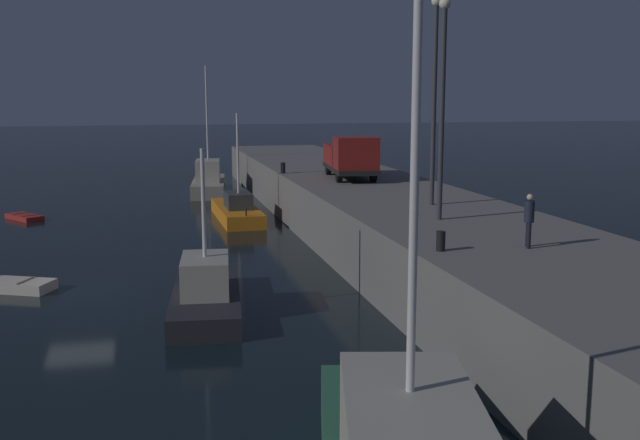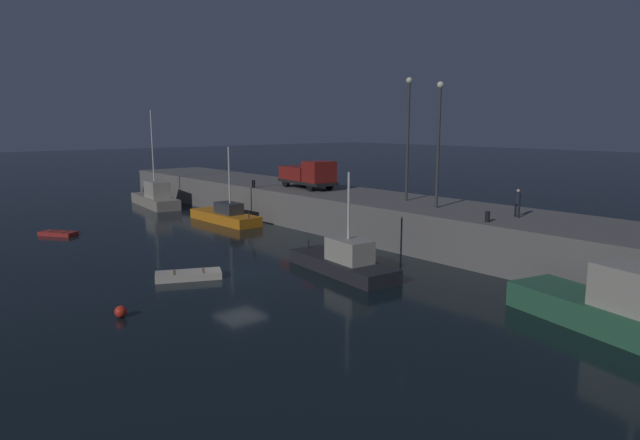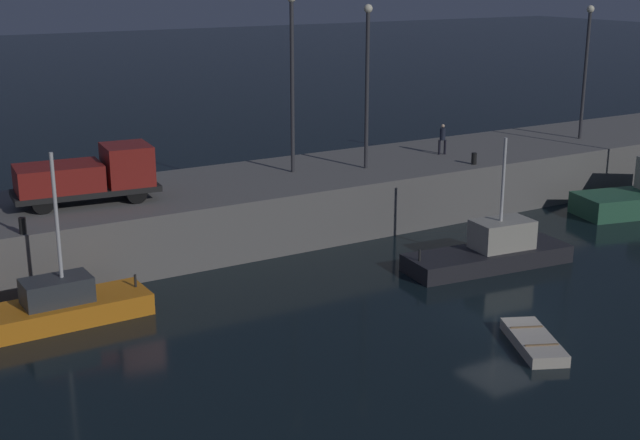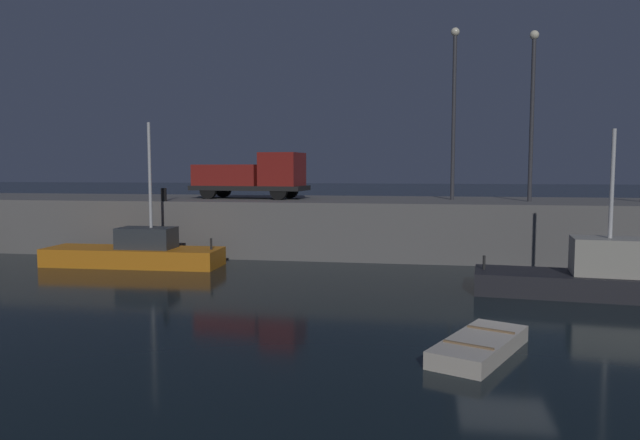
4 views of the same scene
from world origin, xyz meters
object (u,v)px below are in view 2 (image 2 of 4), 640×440
fishing_trawler_red (226,215)px  fishing_boat_white (630,311)px  utility_truck (308,174)px  bollard_west (487,217)px  dockworker (518,201)px  fishing_boat_orange (156,197)px  bollard_central (254,184)px  fishing_boat_blue (344,261)px  dinghy_orange_near (188,275)px  mooring_buoy_near (121,312)px  lamp_post_west (408,130)px  lamp_post_east (439,135)px  rowboat_white_mid (58,233)px

fishing_trawler_red → fishing_boat_white: fishing_boat_white is taller
utility_truck → bollard_west: (19.51, -2.63, -0.92)m
dockworker → bollard_west: size_ratio=2.76×
fishing_boat_orange → utility_truck: 18.02m
fishing_boat_orange → bollard_central: 13.43m
bollard_central → utility_truck: bearing=41.3°
fishing_boat_white → fishing_boat_blue: bearing=-171.3°
dinghy_orange_near → fishing_trawler_red: bearing=142.9°
mooring_buoy_near → lamp_post_west: lamp_post_west is taller
mooring_buoy_near → fishing_boat_blue: bearing=86.1°
lamp_post_west → fishing_boat_white: bearing=-23.1°
fishing_boat_blue → mooring_buoy_near: (-0.84, -12.37, -0.42)m
lamp_post_east → utility_truck: (-14.14, 0.46, -3.55)m
rowboat_white_mid → mooring_buoy_near: (21.01, -3.16, 0.12)m
fishing_boat_white → bollard_central: 33.07m
rowboat_white_mid → mooring_buoy_near: size_ratio=5.49×
utility_truck → lamp_post_west: bearing=3.8°
lamp_post_west → dockworker: (9.17, -0.48, -4.10)m
fishing_boat_white → lamp_post_east: size_ratio=1.28×
utility_truck → fishing_boat_blue: bearing=-32.4°
lamp_post_east → dockworker: lamp_post_east is taller
fishing_boat_white → fishing_boat_orange: (-45.55, 0.56, -0.13)m
fishing_trawler_red → rowboat_white_mid: size_ratio=2.78×
utility_truck → bollard_central: (-3.66, -3.22, -0.90)m
fishing_boat_orange → fishing_trawler_red: bearing=2.9°
utility_truck → dinghy_orange_near: bearing=-58.3°
fishing_trawler_red → lamp_post_east: 20.02m
fishing_trawler_red → rowboat_white_mid: fishing_trawler_red is taller
dinghy_orange_near → mooring_buoy_near: (3.70, -5.10, 0.06)m
lamp_post_east → bollard_central: lamp_post_east is taller
fishing_boat_white → dockworker: (-9.44, 7.46, 2.70)m
mooring_buoy_near → utility_truck: bearing=122.7°
fishing_boat_blue → mooring_buoy_near: fishing_boat_blue is taller
bollard_west → lamp_post_west: bearing=159.7°
lamp_post_east → fishing_trawler_red: bearing=-162.7°
mooring_buoy_near → lamp_post_west: 23.98m
dinghy_orange_near → rowboat_white_mid: size_ratio=1.28×
lamp_post_east → dockworker: bearing=7.0°
dinghy_orange_near → bollard_west: size_ratio=6.07×
lamp_post_east → rowboat_white_mid: bearing=-139.3°
fishing_boat_white → lamp_post_west: (-18.61, 7.94, 6.80)m
dinghy_orange_near → lamp_post_west: bearing=89.4°
dinghy_orange_near → lamp_post_east: lamp_post_east is taller
fishing_boat_white → lamp_post_east: 17.67m
rowboat_white_mid → lamp_post_west: bearing=47.8°
dinghy_orange_near → bollard_west: bearing=56.8°
rowboat_white_mid → bollard_central: 16.05m
utility_truck → dockworker: utility_truck is taller
fishing_boat_blue → lamp_post_east: lamp_post_east is taller
fishing_boat_blue → lamp_post_west: bearing=113.3°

